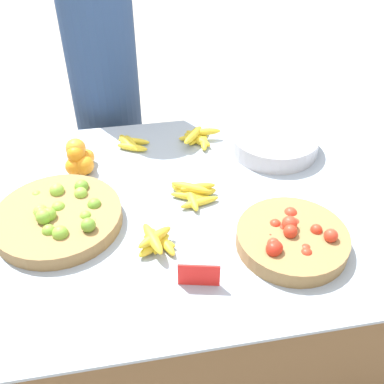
{
  "coord_description": "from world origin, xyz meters",
  "views": [
    {
      "loc": [
        -0.22,
        -1.24,
        1.77
      ],
      "look_at": [
        0.0,
        0.0,
        0.75
      ],
      "focal_mm": 42.0,
      "sensor_mm": 36.0,
      "label": 1
    }
  ],
  "objects": [
    {
      "name": "tomato_basket",
      "position": [
        0.28,
        -0.27,
        0.73
      ],
      "size": [
        0.36,
        0.36,
        0.1
      ],
      "color": "olive",
      "rests_on": "market_table"
    },
    {
      "name": "metal_bowl",
      "position": [
        0.4,
        0.28,
        0.74
      ],
      "size": [
        0.37,
        0.37,
        0.08
      ],
      "color": "#B7B7BF",
      "rests_on": "market_table"
    },
    {
      "name": "banana_bunch_front_left",
      "position": [
        -0.15,
        -0.2,
        0.73
      ],
      "size": [
        0.14,
        0.16,
        0.06
      ],
      "color": "yellow",
      "rests_on": "market_table"
    },
    {
      "name": "banana_bunch_middle_right",
      "position": [
        -0.19,
        0.42,
        0.71
      ],
      "size": [
        0.15,
        0.15,
        0.04
      ],
      "color": "yellow",
      "rests_on": "market_table"
    },
    {
      "name": "vendor_person",
      "position": [
        -0.28,
        0.85,
        0.77
      ],
      "size": [
        0.33,
        0.33,
        1.66
      ],
      "color": "navy",
      "rests_on": "ground_plane"
    },
    {
      "name": "price_sign",
      "position": [
        -0.05,
        -0.38,
        0.74
      ],
      "size": [
        0.12,
        0.03,
        0.08
      ],
      "rotation": [
        0.0,
        0.0,
        -0.23
      ],
      "color": "red",
      "rests_on": "market_table"
    },
    {
      "name": "orange_pile",
      "position": [
        -0.4,
        0.28,
        0.75
      ],
      "size": [
        0.11,
        0.14,
        0.13
      ],
      "color": "orange",
      "rests_on": "market_table"
    },
    {
      "name": "ground_plane",
      "position": [
        0.0,
        0.0,
        0.0
      ],
      "size": [
        12.0,
        12.0,
        0.0
      ],
      "primitive_type": "plane",
      "color": "#ADA599"
    },
    {
      "name": "lime_bowl",
      "position": [
        -0.47,
        -0.03,
        0.73
      ],
      "size": [
        0.44,
        0.44,
        0.1
      ],
      "color": "olive",
      "rests_on": "market_table"
    },
    {
      "name": "banana_bunch_front_center",
      "position": [
        0.1,
        0.4,
        0.72
      ],
      "size": [
        0.19,
        0.17,
        0.06
      ],
      "color": "yellow",
      "rests_on": "market_table"
    },
    {
      "name": "market_table",
      "position": [
        0.0,
        0.0,
        0.35
      ],
      "size": [
        1.65,
        1.19,
        0.7
      ],
      "color": "brown",
      "rests_on": "ground_plane"
    },
    {
      "name": "banana_bunch_back_center",
      "position": [
        0.01,
        0.02,
        0.72
      ],
      "size": [
        0.18,
        0.17,
        0.06
      ],
      "color": "yellow",
      "rests_on": "market_table"
    }
  ]
}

